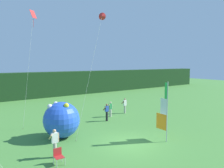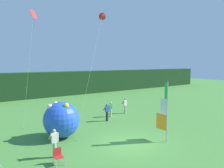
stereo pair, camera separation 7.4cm
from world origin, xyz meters
name	(u,v)px [view 1 (the left image)]	position (x,y,z in m)	size (l,w,h in m)	color
ground_plane	(130,144)	(0.00, 0.00, 0.00)	(120.00, 120.00, 0.00)	#478438
distant_treeline	(33,85)	(0.00, 24.16, 2.07)	(80.00, 2.40, 4.14)	#193819
banner_flag	(164,112)	(2.45, -0.89, 2.09)	(0.06, 1.03, 4.35)	#B7B7BC
person_near_banner	(55,142)	(-5.03, 0.98, 0.93)	(0.55, 0.48, 1.74)	#B7B2A3
person_mid_field	(110,109)	(3.24, 7.02, 0.85)	(0.55, 0.48, 1.59)	#B7B2A3
person_far_left	(125,105)	(5.43, 7.33, 0.91)	(0.55, 0.48, 1.71)	#B7B2A3
person_far_right	(107,112)	(2.00, 5.86, 0.90)	(0.55, 0.48, 1.69)	black
inflatable_balloon	(62,120)	(-3.37, 4.00, 1.38)	(2.73, 2.73, 2.75)	blue
folding_chair	(58,155)	(-5.17, 0.05, 0.51)	(0.51, 0.51, 0.89)	#BCBCC1
kite_red_diamond_0	(32,24)	(-4.22, 7.83, 8.93)	(1.51, 0.56, 10.08)	brown
kite_red_delta_1	(102,17)	(-0.09, 3.43, 9.21)	(3.08, 1.05, 9.61)	brown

